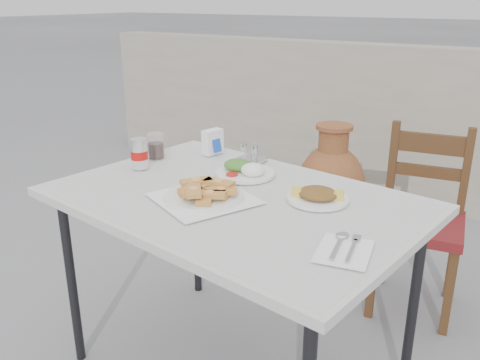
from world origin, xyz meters
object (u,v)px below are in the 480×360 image
Objects in this scene: cafe_table at (234,209)px; chair at (420,218)px; cola_glass at (156,147)px; terracotta_urn at (331,188)px; condiment_caddy at (251,155)px; napkin_holder at (213,142)px; salad_chopped_plate at (318,195)px; soda_can at (139,153)px; pide_plate at (204,191)px; salad_rice_plate at (245,170)px.

cafe_table is 1.12m from chair.
terracotta_urn is at bearing 73.45° from cola_glass.
condiment_caddy reaches higher than cafe_table.
cafe_table is at bearing -33.62° from napkin_holder.
napkin_holder is 0.94× the size of condiment_caddy.
napkin_holder is 0.12× the size of chair.
cola_glass is 0.14× the size of terracotta_urn.
salad_chopped_plate is (0.29, 0.12, 0.08)m from cafe_table.
chair is (0.48, 0.97, -0.29)m from cafe_table.
napkin_holder reaches higher than cafe_table.
soda_can is 1.12× the size of napkin_holder.
condiment_caddy reaches higher than salad_chopped_plate.
condiment_caddy is at bearing 44.59° from soda_can.
pide_plate is 0.55× the size of terracotta_urn.
salad_rice_plate is 0.39m from salad_chopped_plate.
salad_chopped_plate reaches higher than cafe_table.
terracotta_urn is at bearing 91.97° from condiment_caddy.
cola_glass is at bearing -153.17° from chair.
terracotta_urn is (0.32, 1.39, -0.53)m from soda_can.
salad_chopped_plate is at bearing 31.26° from pide_plate.
salad_rice_plate is 1.01m from chair.
cola_glass is (-0.50, 0.29, 0.02)m from pide_plate.
soda_can is at bearing 163.38° from pide_plate.
napkin_holder is 1.18m from terracotta_urn.
salad_chopped_plate is (0.38, -0.09, -0.00)m from salad_rice_plate.
condiment_caddy is at bearing -147.59° from chair.
cafe_table is 0.15m from pide_plate.
pide_plate is 3.71× the size of napkin_holder.
chair is at bearing 53.09° from salad_rice_plate.
soda_can is 0.38m from napkin_holder.
cola_glass reaches higher than salad_chopped_plate.
napkin_holder is (-0.31, 0.48, 0.03)m from pide_plate.
condiment_caddy is at bearing 101.41° from pide_plate.
condiment_caddy is 0.13× the size of chair.
salad_rice_plate is 1.98× the size of condiment_caddy.
pide_plate reaches higher than salad_chopped_plate.
salad_rice_plate is 0.47m from soda_can.
salad_rice_plate is 0.31× the size of terracotta_urn.
salad_rice_plate is at bearing -136.51° from chair.
cafe_table is 0.61m from cola_glass.
salad_chopped_plate is 1.92× the size of napkin_holder.
condiment_caddy is (-0.17, 0.39, 0.09)m from cafe_table.
chair reaches higher than cafe_table.
condiment_caddy is (-0.08, 0.17, 0.01)m from salad_rice_plate.
salad_chopped_plate is 1.71× the size of soda_can.
condiment_caddy reaches higher than salad_rice_plate.
salad_rice_plate is at bearing 93.63° from pide_plate.
salad_chopped_plate reaches higher than terracotta_urn.
cola_glass is at bearing 175.00° from salad_chopped_plate.
salad_rice_plate is 0.26× the size of chair.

